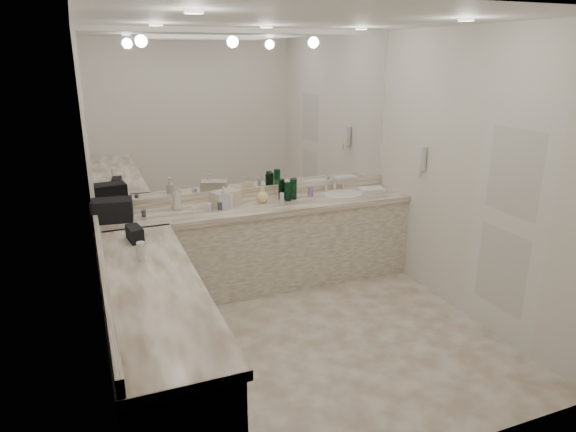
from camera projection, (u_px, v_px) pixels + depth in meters
name	position (u px, v px, depth m)	size (l,w,h in m)	color
floor	(307.00, 340.00, 4.43)	(3.20, 3.20, 0.00)	beige
ceiling	(311.00, 18.00, 3.65)	(3.20, 3.20, 0.00)	white
wall_back	(250.00, 160.00, 5.37)	(3.20, 0.02, 2.60)	silver
wall_left	(94.00, 218.00, 3.47)	(0.02, 3.00, 2.60)	silver
wall_right	(471.00, 177.00, 4.61)	(0.02, 3.00, 2.60)	silver
vanity_back_base	(261.00, 248.00, 5.37)	(3.20, 0.60, 0.84)	silver
vanity_back_top	(261.00, 207.00, 5.22)	(3.20, 0.64, 0.06)	silver
vanity_left_base	(155.00, 345.00, 3.58)	(0.60, 2.40, 0.84)	silver
vanity_left_top	(152.00, 286.00, 3.45)	(0.64, 2.42, 0.06)	silver
backsplash_back	(252.00, 192.00, 5.45)	(3.20, 0.04, 0.10)	silver
backsplash_left	(102.00, 265.00, 3.58)	(0.04, 3.00, 0.10)	silver
mirror_back	(250.00, 114.00, 5.21)	(3.12, 0.01, 1.55)	white
mirror_left	(87.00, 148.00, 3.33)	(0.01, 2.92, 1.55)	white
sink	(343.00, 195.00, 5.56)	(0.44, 0.44, 0.03)	white
faucet	(334.00, 184.00, 5.73)	(0.24, 0.16, 0.14)	silver
wall_phone	(421.00, 158.00, 5.20)	(0.06, 0.10, 0.24)	white
door	(508.00, 220.00, 4.24)	(0.02, 0.82, 2.10)	white
black_toiletry_bag	(112.00, 210.00, 4.66)	(0.35, 0.22, 0.20)	black
black_bag_spill	(135.00, 234.00, 4.18)	(0.10, 0.22, 0.12)	black
cream_cosmetic_case	(226.00, 198.00, 5.13)	(0.28, 0.17, 0.16)	beige
hand_towel	(372.00, 190.00, 5.67)	(0.27, 0.18, 0.04)	white
lotion_left	(141.00, 251.00, 3.78)	(0.06, 0.06, 0.15)	white
soap_bottle_a	(177.00, 198.00, 4.98)	(0.09, 0.09, 0.24)	beige
soap_bottle_b	(224.00, 198.00, 5.04)	(0.10, 0.10, 0.22)	silver
soap_bottle_c	(262.00, 195.00, 5.25)	(0.13, 0.13, 0.16)	#FFE19B
green_bottle_0	(293.00, 189.00, 5.37)	(0.07, 0.07, 0.22)	#0E4224
green_bottle_1	(288.00, 192.00, 5.30)	(0.07, 0.07, 0.19)	#0E4224
green_bottle_2	(282.00, 189.00, 5.40)	(0.06, 0.06, 0.20)	#0E4224
green_bottle_3	(282.00, 191.00, 5.36)	(0.07, 0.07, 0.18)	#0E4224
amenity_bottle_0	(311.00, 191.00, 5.48)	(0.06, 0.06, 0.11)	#9966B2
amenity_bottle_1	(194.00, 210.00, 4.90)	(0.04, 0.04, 0.07)	white
amenity_bottle_2	(144.00, 213.00, 4.80)	(0.04, 0.04, 0.07)	#3F3F4C
amenity_bottle_3	(231.00, 201.00, 5.06)	(0.04, 0.04, 0.14)	white
amenity_bottle_4	(174.00, 205.00, 5.04)	(0.06, 0.06, 0.08)	silver
amenity_bottle_5	(208.00, 207.00, 4.99)	(0.06, 0.06, 0.08)	silver
amenity_bottle_6	(220.00, 206.00, 5.01)	(0.05, 0.05, 0.08)	#3F3F4C
amenity_bottle_7	(282.00, 198.00, 5.21)	(0.04, 0.04, 0.11)	silver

